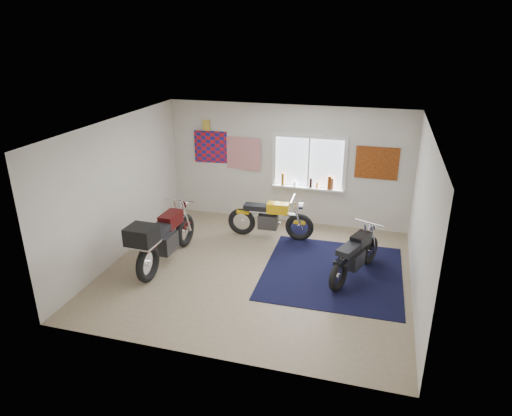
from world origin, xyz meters
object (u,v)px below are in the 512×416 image
(navy_rug, at_px, (332,272))
(black_chrome_bike, at_px, (355,256))
(yellow_triumph, at_px, (270,219))
(maroon_tourer, at_px, (162,238))

(navy_rug, xyz_separation_m, black_chrome_bike, (0.38, -0.02, 0.40))
(yellow_triumph, distance_m, maroon_tourer, 2.42)
(navy_rug, xyz_separation_m, yellow_triumph, (-1.50, 1.19, 0.41))
(navy_rug, height_order, maroon_tourer, maroon_tourer)
(yellow_triumph, distance_m, black_chrome_bike, 2.24)
(black_chrome_bike, xyz_separation_m, maroon_tourer, (-3.50, -0.58, 0.17))
(maroon_tourer, bearing_deg, black_chrome_bike, -78.60)
(black_chrome_bike, relative_size, maroon_tourer, 0.78)
(navy_rug, xyz_separation_m, maroon_tourer, (-3.12, -0.60, 0.57))
(navy_rug, relative_size, yellow_triumph, 1.38)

